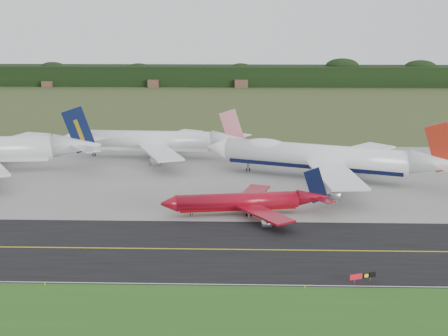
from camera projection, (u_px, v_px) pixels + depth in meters
ground at (260, 242)px, 119.04m from camera, size 600.00×600.00×0.00m
grass_verge at (266, 333)px, 85.06m from camera, size 400.00×30.00×0.01m
taxiway at (260, 250)px, 115.15m from camera, size 400.00×32.00×0.02m
apron at (255, 176)px, 168.55m from camera, size 400.00×78.00×0.01m
taxiway_centreline at (260, 250)px, 115.15m from camera, size 400.00×0.40×0.00m
taxiway_edge_line at (263, 285)px, 100.10m from camera, size 400.00×0.25×0.00m
horizon_treeline at (248, 77)px, 383.51m from camera, size 700.00×25.00×12.00m
jet_ba_747 at (324, 157)px, 164.08m from camera, size 66.01×53.19×17.10m
jet_red_737 at (247, 202)px, 135.48m from camera, size 37.05×29.91×10.02m
jet_star_tail at (154, 141)px, 188.70m from camera, size 57.79×48.33×15.25m
taxiway_sign at (363, 276)px, 100.87m from camera, size 4.45×1.72×1.55m
edge_marker_left at (45, 284)px, 100.07m from camera, size 0.16×0.16×0.50m
edge_marker_center at (305, 287)px, 98.89m from camera, size 0.16×0.16×0.50m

